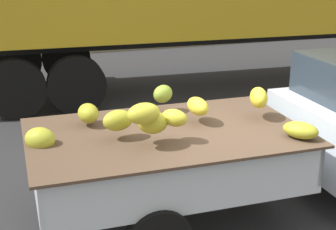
{
  "coord_description": "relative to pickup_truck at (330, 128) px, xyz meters",
  "views": [
    {
      "loc": [
        -2.34,
        -4.55,
        2.98
      ],
      "look_at": [
        -0.63,
        0.57,
        1.14
      ],
      "focal_mm": 53.4,
      "sensor_mm": 36.0,
      "label": 1
    }
  ],
  "objects": [
    {
      "name": "ground",
      "position": [
        -1.31,
        -0.19,
        -0.88
      ],
      "size": [
        220.0,
        220.0,
        0.0
      ],
      "primitive_type": "plane",
      "color": "#28282B"
    },
    {
      "name": "curb_strip",
      "position": [
        -1.31,
        9.93,
        -0.8
      ],
      "size": [
        80.0,
        0.8,
        0.16
      ],
      "primitive_type": "cube",
      "color": "gray",
      "rests_on": "ground"
    },
    {
      "name": "pickup_truck",
      "position": [
        0.0,
        0.0,
        0.0
      ],
      "size": [
        5.27,
        1.87,
        1.7
      ],
      "rotation": [
        0.0,
        0.0,
        -0.01
      ],
      "color": "silver",
      "rests_on": "ground"
    }
  ]
}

